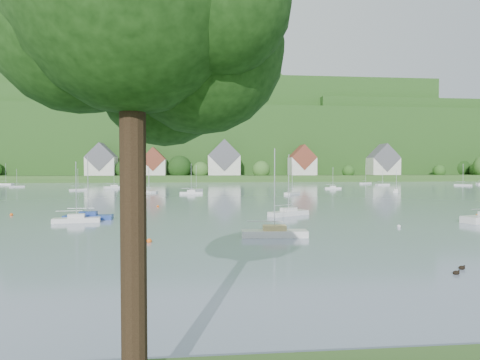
% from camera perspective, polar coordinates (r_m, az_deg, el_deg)
% --- Properties ---
extents(ground, '(600.00, 600.00, 0.00)m').
position_cam_1_polar(ground, '(21.11, 15.43, -17.36)').
color(ground, slate).
rests_on(ground, ground).
extents(near_tree, '(8.40, 8.50, 13.70)m').
position_cam_1_polar(near_tree, '(12.43, -13.27, 21.27)').
color(near_tree, black).
rests_on(near_tree, near_bank).
extents(far_shore_strip, '(600.00, 60.00, 3.00)m').
position_cam_1_polar(far_shore_strip, '(218.78, -3.77, 0.35)').
color(far_shore_strip, '#2A511E').
rests_on(far_shore_strip, ground).
extents(forested_ridge, '(620.00, 181.22, 69.89)m').
position_cam_1_polar(forested_ridge, '(287.71, -4.15, 4.94)').
color(forested_ridge, '#1F4315').
rests_on(forested_ridge, ground).
extents(village_building_0, '(14.00, 10.40, 16.00)m').
position_cam_1_polar(village_building_0, '(211.09, -18.76, 2.38)').
color(village_building_0, beige).
rests_on(village_building_0, far_shore_strip).
extents(village_building_1, '(12.00, 9.36, 14.00)m').
position_cam_1_polar(village_building_1, '(208.85, -11.93, 2.23)').
color(village_building_1, beige).
rests_on(village_building_1, far_shore_strip).
extents(village_building_2, '(16.00, 11.44, 18.00)m').
position_cam_1_polar(village_building_2, '(206.98, -2.28, 2.70)').
color(village_building_2, beige).
rests_on(village_building_2, far_shore_strip).
extents(village_building_3, '(13.00, 10.40, 15.50)m').
position_cam_1_polar(village_building_3, '(211.17, 8.66, 2.43)').
color(village_building_3, beige).
rests_on(village_building_3, far_shore_strip).
extents(village_building_4, '(15.00, 10.40, 16.50)m').
position_cam_1_polar(village_building_4, '(230.16, 19.34, 2.33)').
color(village_building_4, beige).
rests_on(village_building_4, far_shore_strip).
extents(near_sailboat_1, '(6.24, 1.91, 8.36)m').
position_cam_1_polar(near_sailboat_1, '(57.58, -20.42, -4.78)').
color(near_sailboat_1, navy).
rests_on(near_sailboat_1, ground).
extents(near_sailboat_2, '(6.61, 2.28, 8.78)m').
position_cam_1_polar(near_sailboat_2, '(41.02, 4.83, -7.27)').
color(near_sailboat_2, silver).
rests_on(near_sailboat_2, ground).
extents(near_sailboat_3, '(6.49, 4.92, 8.76)m').
position_cam_1_polar(near_sailboat_3, '(59.18, 6.80, -4.50)').
color(near_sailboat_3, silver).
rests_on(near_sailboat_3, ground).
extents(near_sailboat_6, '(5.83, 2.44, 7.63)m').
position_cam_1_polar(near_sailboat_6, '(55.41, -21.86, -5.07)').
color(near_sailboat_6, silver).
rests_on(near_sailboat_6, ground).
extents(mooring_buoy_0, '(0.48, 0.48, 0.48)m').
position_cam_1_polar(mooring_buoy_0, '(38.86, -12.55, -8.50)').
color(mooring_buoy_0, '#EA5B12').
rests_on(mooring_buoy_0, ground).
extents(mooring_buoy_1, '(0.42, 0.42, 0.42)m').
position_cam_1_polar(mooring_buoy_1, '(50.61, 21.30, -6.19)').
color(mooring_buoy_1, silver).
rests_on(mooring_buoy_1, ground).
extents(mooring_buoy_2, '(0.39, 0.39, 0.39)m').
position_cam_1_polar(mooring_buoy_2, '(67.17, 30.19, -4.37)').
color(mooring_buoy_2, '#EA5B12').
rests_on(mooring_buoy_2, ground).
extents(mooring_buoy_3, '(0.45, 0.45, 0.45)m').
position_cam_1_polar(mooring_buoy_3, '(72.59, -11.39, -3.72)').
color(mooring_buoy_3, '#EA5B12').
rests_on(mooring_buoy_3, ground).
extents(mooring_buoy_5, '(0.46, 0.46, 0.46)m').
position_cam_1_polar(mooring_buoy_5, '(67.22, -29.28, -4.35)').
color(mooring_buoy_5, '#EA5B12').
rests_on(mooring_buoy_5, ground).
extents(duck_pair, '(1.67, 1.49, 0.33)m').
position_cam_1_polar(duck_pair, '(31.17, 28.26, -11.02)').
color(duck_pair, black).
rests_on(duck_pair, ground).
extents(far_sailboat_cluster, '(201.70, 70.99, 8.71)m').
position_cam_1_polar(far_sailboat_cluster, '(136.17, 1.16, -0.98)').
color(far_sailboat_cluster, silver).
rests_on(far_sailboat_cluster, ground).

